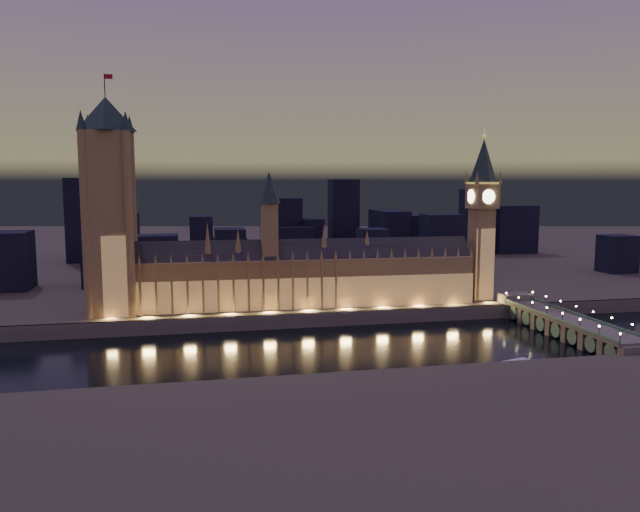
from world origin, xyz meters
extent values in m
plane|color=black|center=(0.00, 0.00, 0.00)|extent=(2000.00, 2000.00, 0.00)
cube|color=#3B372F|center=(0.00, 520.00, 4.00)|extent=(2000.00, 960.00, 8.00)
cube|color=#565043|center=(0.00, 41.00, 4.00)|extent=(2000.00, 2.50, 8.00)
cube|color=#9C7746|center=(-3.07, 62.00, 22.00)|extent=(200.51, 25.99, 28.00)
cube|color=tan|center=(-3.07, 51.75, 17.00)|extent=(200.00, 0.50, 18.00)
cube|color=black|center=(-3.07, 62.00, 39.00)|extent=(200.40, 22.26, 16.26)
cube|color=#9C7746|center=(-23.07, 62.00, 52.00)|extent=(9.00, 9.00, 32.00)
cone|color=#203432|center=(-23.07, 62.00, 77.00)|extent=(13.00, 13.00, 18.00)
cube|color=#9C7746|center=(-103.07, 51.40, 22.00)|extent=(1.20, 1.20, 28.00)
cone|color=#9C7746|center=(-103.07, 52.00, 39.00)|extent=(2.00, 2.00, 6.00)
cube|color=#9C7746|center=(-94.73, 51.40, 22.00)|extent=(1.20, 1.20, 28.00)
cone|color=#9C7746|center=(-94.73, 52.00, 39.00)|extent=(2.00, 2.00, 6.00)
cube|color=#9C7746|center=(-86.40, 51.40, 22.00)|extent=(1.20, 1.20, 28.00)
cone|color=#9C7746|center=(-86.40, 52.00, 39.00)|extent=(2.00, 2.00, 6.00)
cube|color=#9C7746|center=(-78.07, 51.40, 22.00)|extent=(1.20, 1.20, 28.00)
cone|color=#9C7746|center=(-78.07, 52.00, 39.00)|extent=(2.00, 2.00, 6.00)
cube|color=#9C7746|center=(-69.73, 51.40, 22.00)|extent=(1.20, 1.20, 28.00)
cone|color=#9C7746|center=(-69.73, 52.00, 39.00)|extent=(2.00, 2.00, 6.00)
cube|color=#9C7746|center=(-61.40, 51.40, 22.00)|extent=(1.20, 1.20, 28.00)
cone|color=#9C7746|center=(-61.40, 52.00, 39.00)|extent=(2.00, 2.00, 6.00)
cube|color=#9C7746|center=(-53.07, 51.40, 22.00)|extent=(1.20, 1.20, 28.00)
cone|color=#9C7746|center=(-53.07, 52.00, 39.00)|extent=(2.00, 2.00, 6.00)
cube|color=#9C7746|center=(-44.73, 51.40, 22.00)|extent=(1.20, 1.20, 28.00)
cone|color=#9C7746|center=(-44.73, 52.00, 39.00)|extent=(2.00, 2.00, 6.00)
cube|color=#9C7746|center=(-36.40, 51.40, 22.00)|extent=(1.20, 1.20, 28.00)
cone|color=#9C7746|center=(-36.40, 52.00, 39.00)|extent=(2.00, 2.00, 6.00)
cube|color=#9C7746|center=(-28.07, 51.40, 22.00)|extent=(1.20, 1.20, 28.00)
cone|color=#9C7746|center=(-28.07, 52.00, 39.00)|extent=(2.00, 2.00, 6.00)
cube|color=#9C7746|center=(-19.73, 51.40, 22.00)|extent=(1.20, 1.20, 28.00)
cone|color=#9C7746|center=(-19.73, 52.00, 39.00)|extent=(2.00, 2.00, 6.00)
cube|color=#9C7746|center=(-11.40, 51.40, 22.00)|extent=(1.20, 1.20, 28.00)
cone|color=#9C7746|center=(-11.40, 52.00, 39.00)|extent=(2.00, 2.00, 6.00)
cube|color=#9C7746|center=(-3.07, 51.40, 22.00)|extent=(1.20, 1.20, 28.00)
cone|color=#9C7746|center=(-3.07, 52.00, 39.00)|extent=(2.00, 2.00, 6.00)
cube|color=#9C7746|center=(5.27, 51.40, 22.00)|extent=(1.20, 1.20, 28.00)
cone|color=#9C7746|center=(5.27, 52.00, 39.00)|extent=(2.00, 2.00, 6.00)
cube|color=#9C7746|center=(13.60, 51.40, 22.00)|extent=(1.20, 1.20, 28.00)
cone|color=#9C7746|center=(13.60, 52.00, 39.00)|extent=(2.00, 2.00, 6.00)
cube|color=#9C7746|center=(21.93, 51.40, 22.00)|extent=(1.20, 1.20, 28.00)
cone|color=#9C7746|center=(21.93, 52.00, 39.00)|extent=(2.00, 2.00, 6.00)
cube|color=#9C7746|center=(30.27, 51.40, 22.00)|extent=(1.20, 1.20, 28.00)
cone|color=#9C7746|center=(30.27, 52.00, 39.00)|extent=(2.00, 2.00, 6.00)
cube|color=#9C7746|center=(38.60, 51.40, 22.00)|extent=(1.20, 1.20, 28.00)
cone|color=#9C7746|center=(38.60, 52.00, 39.00)|extent=(2.00, 2.00, 6.00)
cube|color=#9C7746|center=(46.93, 51.40, 22.00)|extent=(1.20, 1.20, 28.00)
cone|color=#9C7746|center=(46.93, 52.00, 39.00)|extent=(2.00, 2.00, 6.00)
cube|color=#9C7746|center=(55.27, 51.40, 22.00)|extent=(1.20, 1.20, 28.00)
cone|color=#9C7746|center=(55.27, 52.00, 39.00)|extent=(2.00, 2.00, 6.00)
cube|color=#9C7746|center=(63.60, 51.40, 22.00)|extent=(1.20, 1.20, 28.00)
cone|color=#9C7746|center=(63.60, 52.00, 39.00)|extent=(2.00, 2.00, 6.00)
cube|color=#9C7746|center=(71.93, 51.40, 22.00)|extent=(1.20, 1.20, 28.00)
cone|color=#9C7746|center=(71.93, 52.00, 39.00)|extent=(2.00, 2.00, 6.00)
cube|color=#9C7746|center=(80.27, 51.40, 22.00)|extent=(1.20, 1.20, 28.00)
cone|color=#9C7746|center=(80.27, 52.00, 39.00)|extent=(2.00, 2.00, 6.00)
cube|color=#9C7746|center=(88.60, 51.40, 22.00)|extent=(1.20, 1.20, 28.00)
cone|color=#9C7746|center=(88.60, 52.00, 39.00)|extent=(2.00, 2.00, 6.00)
cube|color=#9C7746|center=(96.93, 51.40, 22.00)|extent=(1.20, 1.20, 28.00)
cone|color=#9C7746|center=(96.93, 52.00, 39.00)|extent=(2.00, 2.00, 6.00)
cone|color=#9C7746|center=(-58.07, 62.00, 49.00)|extent=(4.40, 4.40, 18.00)
cone|color=#9C7746|center=(-41.07, 62.00, 47.00)|extent=(4.40, 4.40, 14.00)
cone|color=#9C7746|center=(8.93, 62.00, 48.00)|extent=(4.40, 4.40, 16.00)
cone|color=#9C7746|center=(34.93, 62.00, 46.00)|extent=(4.40, 4.40, 12.00)
cube|color=#9C7746|center=(-110.00, 62.00, 57.55)|extent=(24.17, 24.17, 99.11)
cube|color=tan|center=(-110.00, 50.80, 30.00)|extent=(22.00, 0.50, 44.00)
cone|color=#203432|center=(-110.00, 62.00, 116.11)|extent=(31.68, 31.68, 18.00)
cylinder|color=black|center=(-110.00, 62.00, 131.11)|extent=(0.50, 0.50, 12.00)
cube|color=red|center=(-107.80, 62.00, 135.61)|extent=(4.00, 0.15, 2.50)
cylinder|color=#9C7746|center=(-121.00, 51.00, 57.55)|extent=(4.40, 4.40, 99.11)
cone|color=#203432|center=(-121.00, 51.00, 112.11)|extent=(5.20, 5.20, 10.00)
cylinder|color=#9C7746|center=(-121.00, 73.00, 57.55)|extent=(4.40, 4.40, 99.11)
cone|color=#203432|center=(-121.00, 73.00, 112.11)|extent=(5.20, 5.20, 10.00)
cylinder|color=#9C7746|center=(-99.00, 51.00, 57.55)|extent=(4.40, 4.40, 99.11)
cone|color=#203432|center=(-99.00, 51.00, 112.11)|extent=(5.20, 5.20, 10.00)
cylinder|color=#9C7746|center=(-99.00, 73.00, 57.55)|extent=(4.40, 4.40, 99.11)
cone|color=#203432|center=(-99.00, 73.00, 112.11)|extent=(5.20, 5.20, 10.00)
cube|color=#9C7746|center=(108.00, 62.00, 35.97)|extent=(13.34, 13.34, 55.93)
cube|color=tan|center=(108.00, 55.80, 30.00)|extent=(12.00, 0.50, 44.00)
cube|color=#9C7746|center=(108.00, 62.00, 71.40)|extent=(15.00, 15.00, 14.94)
cube|color=#F2C64C|center=(108.00, 62.00, 79.47)|extent=(15.75, 15.75, 1.20)
cone|color=#203432|center=(108.00, 62.00, 93.07)|extent=(18.00, 18.00, 26.00)
sphere|color=#F2C64C|center=(108.00, 62.00, 107.57)|extent=(2.80, 2.80, 2.80)
cylinder|color=#F2C64C|center=(108.00, 62.00, 110.07)|extent=(0.40, 0.40, 5.00)
cylinder|color=#FFF2BF|center=(108.00, 54.25, 71.40)|extent=(8.40, 0.50, 8.40)
cylinder|color=#FFF2BF|center=(108.00, 69.75, 71.40)|extent=(8.40, 0.50, 8.40)
cylinder|color=#FFF2BF|center=(100.25, 62.00, 71.40)|extent=(0.50, 8.40, 8.40)
cylinder|color=#FFF2BF|center=(115.75, 62.00, 71.40)|extent=(0.50, 8.40, 8.40)
cone|color=#9C7746|center=(100.50, 54.50, 82.87)|extent=(2.60, 2.60, 8.00)
cone|color=#9C7746|center=(100.50, 69.50, 82.87)|extent=(2.60, 2.60, 8.00)
cone|color=#9C7746|center=(115.50, 54.50, 82.87)|extent=(2.60, 2.60, 8.00)
cone|color=#9C7746|center=(115.50, 69.50, 82.87)|extent=(2.60, 2.60, 8.00)
cube|color=#565043|center=(122.78, -10.00, 9.50)|extent=(17.95, 100.00, 1.60)
cube|color=#415554|center=(114.21, -10.00, 10.90)|extent=(0.80, 100.00, 1.60)
cube|color=#415554|center=(131.35, -10.00, 10.90)|extent=(0.80, 100.00, 1.60)
cube|color=#565043|center=(122.78, 45.00, 8.75)|extent=(17.95, 12.00, 9.50)
cube|color=#565043|center=(122.78, -60.00, 4.35)|extent=(16.15, 4.00, 9.50)
cylinder|color=black|center=(114.21, -60.00, 12.70)|extent=(0.30, 0.30, 4.40)
sphere|color=#FFD88C|center=(114.21, -60.00, 15.00)|extent=(1.00, 1.00, 1.00)
cube|color=#565043|center=(122.78, -45.71, 4.35)|extent=(16.15, 4.00, 9.50)
cylinder|color=black|center=(114.21, -45.71, 12.70)|extent=(0.30, 0.30, 4.40)
sphere|color=#FFD88C|center=(114.21, -45.71, 15.00)|extent=(1.00, 1.00, 1.00)
cylinder|color=black|center=(131.35, -45.71, 12.70)|extent=(0.30, 0.30, 4.40)
sphere|color=#FFD88C|center=(131.35, -45.71, 15.00)|extent=(1.00, 1.00, 1.00)
cube|color=#565043|center=(122.78, -31.43, 4.35)|extent=(16.15, 4.00, 9.50)
cylinder|color=black|center=(114.21, -31.43, 12.70)|extent=(0.30, 0.30, 4.40)
sphere|color=#FFD88C|center=(114.21, -31.43, 15.00)|extent=(1.00, 1.00, 1.00)
cylinder|color=black|center=(131.35, -31.43, 12.70)|extent=(0.30, 0.30, 4.40)
sphere|color=#FFD88C|center=(131.35, -31.43, 15.00)|extent=(1.00, 1.00, 1.00)
cube|color=#565043|center=(122.78, -17.14, 4.35)|extent=(16.15, 4.00, 9.50)
cylinder|color=black|center=(114.21, -17.14, 12.70)|extent=(0.30, 0.30, 4.40)
sphere|color=#FFD88C|center=(114.21, -17.14, 15.00)|extent=(1.00, 1.00, 1.00)
cylinder|color=black|center=(131.35, -17.14, 12.70)|extent=(0.30, 0.30, 4.40)
sphere|color=#FFD88C|center=(131.35, -17.14, 15.00)|extent=(1.00, 1.00, 1.00)
cube|color=#565043|center=(122.78, -2.86, 4.35)|extent=(16.15, 4.00, 9.50)
cylinder|color=black|center=(114.21, -2.86, 12.70)|extent=(0.30, 0.30, 4.40)
sphere|color=#FFD88C|center=(114.21, -2.86, 15.00)|extent=(1.00, 1.00, 1.00)
cylinder|color=black|center=(131.35, -2.86, 12.70)|extent=(0.30, 0.30, 4.40)
sphere|color=#FFD88C|center=(131.35, -2.86, 15.00)|extent=(1.00, 1.00, 1.00)
cube|color=#565043|center=(122.78, 11.43, 4.35)|extent=(16.15, 4.00, 9.50)
cylinder|color=black|center=(114.21, 11.43, 12.70)|extent=(0.30, 0.30, 4.40)
sphere|color=#FFD88C|center=(114.21, 11.43, 15.00)|extent=(1.00, 1.00, 1.00)
cylinder|color=black|center=(131.35, 11.43, 12.70)|extent=(0.30, 0.30, 4.40)
sphere|color=#FFD88C|center=(131.35, 11.43, 15.00)|extent=(1.00, 1.00, 1.00)
cube|color=#565043|center=(122.78, 25.71, 4.35)|extent=(16.15, 4.00, 9.50)
cylinder|color=black|center=(114.21, 25.71, 12.70)|extent=(0.30, 0.30, 4.40)
sphere|color=#FFD88C|center=(114.21, 25.71, 15.00)|extent=(1.00, 1.00, 1.00)
cylinder|color=black|center=(131.35, 25.71, 12.70)|extent=(0.30, 0.30, 4.40)
sphere|color=#FFD88C|center=(131.35, 25.71, 15.00)|extent=(1.00, 1.00, 1.00)
cube|color=#565043|center=(122.78, 40.00, 4.35)|extent=(16.15, 4.00, 9.50)
cylinder|color=black|center=(114.21, 40.00, 12.70)|extent=(0.30, 0.30, 4.40)
sphere|color=#FFD88C|center=(114.21, 40.00, 15.00)|extent=(1.00, 1.00, 1.00)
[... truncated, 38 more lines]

